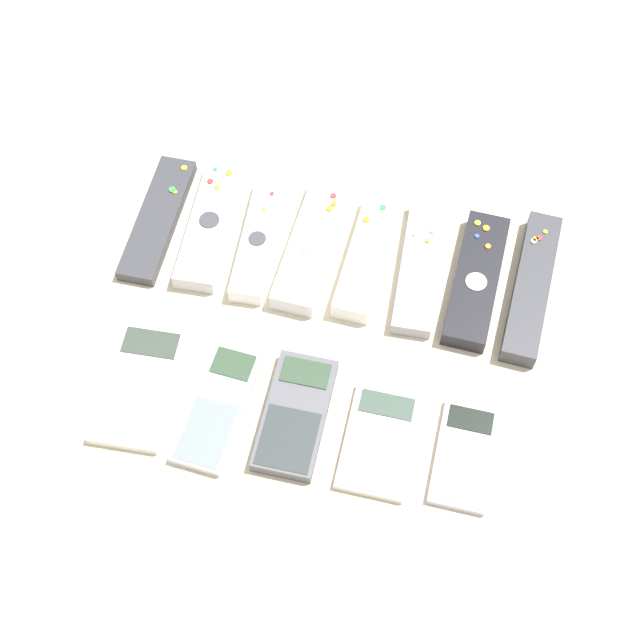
{
  "coord_description": "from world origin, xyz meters",
  "views": [
    {
      "loc": [
        0.12,
        -0.5,
        0.96
      ],
      "look_at": [
        0.0,
        0.03,
        0.01
      ],
      "focal_mm": 50.0,
      "sensor_mm": 36.0,
      "label": 1
    }
  ],
  "objects_px": {
    "remote_5": "(420,267)",
    "calculator_0": "(140,385)",
    "remote_3": "(312,244)",
    "remote_0": "(158,219)",
    "calculator_1": "(218,406)",
    "calculator_3": "(379,441)",
    "remote_7": "(532,287)",
    "remote_2": "(259,239)",
    "calculator_2": "(296,415)",
    "remote_4": "(367,257)",
    "remote_1": "(211,225)",
    "remote_6": "(476,280)",
    "calculator_4": "(464,456)"
  },
  "relations": [
    {
      "from": "remote_1",
      "to": "calculator_0",
      "type": "xyz_separation_m",
      "value": [
        -0.02,
        -0.24,
        -0.01
      ]
    },
    {
      "from": "remote_1",
      "to": "remote_5",
      "type": "relative_size",
      "value": 1.0
    },
    {
      "from": "remote_2",
      "to": "remote_0",
      "type": "bearing_deg",
      "value": 174.75
    },
    {
      "from": "calculator_0",
      "to": "calculator_4",
      "type": "distance_m",
      "value": 0.39
    },
    {
      "from": "remote_3",
      "to": "remote_7",
      "type": "relative_size",
      "value": 0.93
    },
    {
      "from": "remote_1",
      "to": "calculator_2",
      "type": "distance_m",
      "value": 0.29
    },
    {
      "from": "remote_2",
      "to": "calculator_3",
      "type": "bearing_deg",
      "value": -52.69
    },
    {
      "from": "remote_6",
      "to": "calculator_4",
      "type": "relative_size",
      "value": 1.52
    },
    {
      "from": "remote_3",
      "to": "calculator_3",
      "type": "distance_m",
      "value": 0.28
    },
    {
      "from": "remote_7",
      "to": "calculator_1",
      "type": "xyz_separation_m",
      "value": [
        -0.34,
        -0.24,
        -0.01
      ]
    },
    {
      "from": "remote_3",
      "to": "calculator_2",
      "type": "bearing_deg",
      "value": -78.81
    },
    {
      "from": "remote_6",
      "to": "calculator_0",
      "type": "height_order",
      "value": "remote_6"
    },
    {
      "from": "calculator_3",
      "to": "calculator_4",
      "type": "height_order",
      "value": "same"
    },
    {
      "from": "remote_0",
      "to": "calculator_1",
      "type": "height_order",
      "value": "remote_0"
    },
    {
      "from": "remote_4",
      "to": "calculator_0",
      "type": "height_order",
      "value": "remote_4"
    },
    {
      "from": "remote_1",
      "to": "calculator_3",
      "type": "bearing_deg",
      "value": -45.02
    },
    {
      "from": "remote_4",
      "to": "calculator_1",
      "type": "distance_m",
      "value": 0.27
    },
    {
      "from": "remote_1",
      "to": "remote_7",
      "type": "xyz_separation_m",
      "value": [
        0.42,
        -0.0,
        0.0
      ]
    },
    {
      "from": "calculator_3",
      "to": "calculator_4",
      "type": "xyz_separation_m",
      "value": [
        0.1,
        0.0,
        -0.0
      ]
    },
    {
      "from": "remote_5",
      "to": "remote_0",
      "type": "bearing_deg",
      "value": 177.39
    },
    {
      "from": "remote_1",
      "to": "remote_6",
      "type": "height_order",
      "value": "same"
    },
    {
      "from": "remote_3",
      "to": "calculator_4",
      "type": "xyz_separation_m",
      "value": [
        0.23,
        -0.24,
        -0.01
      ]
    },
    {
      "from": "calculator_1",
      "to": "remote_2",
      "type": "bearing_deg",
      "value": 96.88
    },
    {
      "from": "remote_7",
      "to": "remote_5",
      "type": "bearing_deg",
      "value": -176.86
    },
    {
      "from": "remote_4",
      "to": "calculator_3",
      "type": "xyz_separation_m",
      "value": [
        0.06,
        -0.24,
        -0.01
      ]
    },
    {
      "from": "remote_2",
      "to": "calculator_2",
      "type": "relative_size",
      "value": 1.23
    },
    {
      "from": "calculator_1",
      "to": "remote_3",
      "type": "bearing_deg",
      "value": 80.71
    },
    {
      "from": "remote_3",
      "to": "calculator_1",
      "type": "distance_m",
      "value": 0.25
    },
    {
      "from": "remote_3",
      "to": "remote_0",
      "type": "bearing_deg",
      "value": -176.6
    },
    {
      "from": "remote_2",
      "to": "calculator_0",
      "type": "xyz_separation_m",
      "value": [
        -0.08,
        -0.23,
        -0.01
      ]
    },
    {
      "from": "calculator_2",
      "to": "calculator_3",
      "type": "bearing_deg",
      "value": -5.69
    },
    {
      "from": "remote_1",
      "to": "remote_5",
      "type": "bearing_deg",
      "value": -3.62
    },
    {
      "from": "remote_3",
      "to": "calculator_3",
      "type": "xyz_separation_m",
      "value": [
        0.14,
        -0.24,
        -0.01
      ]
    },
    {
      "from": "remote_3",
      "to": "calculator_3",
      "type": "height_order",
      "value": "remote_3"
    },
    {
      "from": "remote_0",
      "to": "calculator_0",
      "type": "bearing_deg",
      "value": -77.64
    },
    {
      "from": "remote_5",
      "to": "calculator_0",
      "type": "relative_size",
      "value": 1.2
    },
    {
      "from": "remote_5",
      "to": "remote_6",
      "type": "relative_size",
      "value": 1.01
    },
    {
      "from": "remote_6",
      "to": "remote_7",
      "type": "xyz_separation_m",
      "value": [
        0.07,
        0.0,
        0.0
      ]
    },
    {
      "from": "remote_7",
      "to": "calculator_3",
      "type": "relative_size",
      "value": 1.66
    },
    {
      "from": "remote_2",
      "to": "calculator_0",
      "type": "bearing_deg",
      "value": -113.65
    },
    {
      "from": "remote_4",
      "to": "calculator_1",
      "type": "height_order",
      "value": "remote_4"
    },
    {
      "from": "remote_3",
      "to": "remote_7",
      "type": "distance_m",
      "value": 0.28
    },
    {
      "from": "calculator_4",
      "to": "remote_1",
      "type": "bearing_deg",
      "value": 147.54
    },
    {
      "from": "calculator_1",
      "to": "calculator_3",
      "type": "xyz_separation_m",
      "value": [
        0.19,
        -0.0,
        -0.0
      ]
    },
    {
      "from": "remote_0",
      "to": "remote_5",
      "type": "distance_m",
      "value": 0.35
    },
    {
      "from": "remote_7",
      "to": "calculator_2",
      "type": "distance_m",
      "value": 0.34
    },
    {
      "from": "calculator_0",
      "to": "remote_7",
      "type": "bearing_deg",
      "value": 25.15
    },
    {
      "from": "remote_4",
      "to": "remote_7",
      "type": "relative_size",
      "value": 0.85
    },
    {
      "from": "remote_4",
      "to": "calculator_0",
      "type": "relative_size",
      "value": 1.12
    },
    {
      "from": "calculator_1",
      "to": "calculator_2",
      "type": "relative_size",
      "value": 1.09
    }
  ]
}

